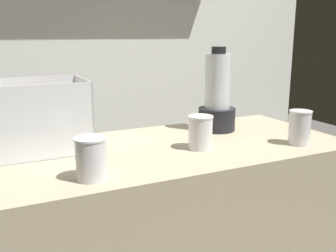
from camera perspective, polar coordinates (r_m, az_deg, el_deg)
counter at (r=1.67m, az=0.00°, el=-17.92°), size 1.40×0.64×0.90m
back_wall_unit at (r=2.15m, az=-9.09°, el=11.86°), size 2.60×0.24×2.50m
carrot_display_bin at (r=1.49m, az=-18.75°, el=-0.55°), size 0.35×0.26×0.26m
blender_pitcher at (r=1.73m, az=7.26°, el=4.01°), size 0.16×0.16×0.37m
juice_cup_orange_far_left at (r=1.17m, az=-11.22°, el=-5.14°), size 0.10×0.10×0.13m
juice_cup_orange_left at (r=1.45m, az=4.79°, el=-1.21°), size 0.09×0.09×0.13m
juice_cup_pomegranate_middle at (r=1.59m, az=18.79°, el=-0.52°), size 0.09×0.09×0.13m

